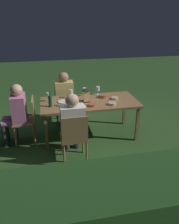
# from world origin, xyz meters

# --- Properties ---
(ground_plane) EXTENTS (16.00, 16.00, 0.00)m
(ground_plane) POSITION_xyz_m (0.00, 0.00, 0.00)
(ground_plane) COLOR #2D5123
(dining_table) EXTENTS (1.83, 0.86, 0.74)m
(dining_table) POSITION_xyz_m (0.00, 0.00, 0.68)
(dining_table) COLOR olive
(dining_table) RESTS_ON ground
(chair_side_right_b) EXTENTS (0.42, 0.40, 0.87)m
(chair_side_right_b) POSITION_xyz_m (0.41, 0.82, 0.49)
(chair_side_right_b) COLOR #937047
(chair_side_right_b) RESTS_ON ground
(person_in_cream) EXTENTS (0.38, 0.47, 1.15)m
(person_in_cream) POSITION_xyz_m (0.41, 0.63, 0.64)
(person_in_cream) COLOR white
(person_in_cream) RESTS_ON ground
(chair_side_left_b) EXTENTS (0.42, 0.40, 0.87)m
(chair_side_left_b) POSITION_xyz_m (0.41, -0.82, 0.49)
(chair_side_left_b) COLOR #937047
(chair_side_left_b) RESTS_ON ground
(person_in_mustard) EXTENTS (0.38, 0.47, 1.15)m
(person_in_mustard) POSITION_xyz_m (0.41, -0.63, 0.64)
(person_in_mustard) COLOR tan
(person_in_mustard) RESTS_ON ground
(chair_head_far) EXTENTS (0.40, 0.42, 0.87)m
(chair_head_far) POSITION_xyz_m (1.16, 0.00, 0.49)
(chair_head_far) COLOR #937047
(chair_head_far) RESTS_ON ground
(person_in_pink) EXTENTS (0.48, 0.38, 1.15)m
(person_in_pink) POSITION_xyz_m (1.36, 0.00, 0.64)
(person_in_pink) COLOR #C675A3
(person_in_pink) RESTS_ON ground
(lantern_centerpiece) EXTENTS (0.15, 0.15, 0.27)m
(lantern_centerpiece) POSITION_xyz_m (0.06, -0.01, 0.88)
(lantern_centerpiece) COLOR black
(lantern_centerpiece) RESTS_ON dining_table
(green_bottle_on_table) EXTENTS (0.07, 0.07, 0.29)m
(green_bottle_on_table) POSITION_xyz_m (0.73, 0.12, 0.85)
(green_bottle_on_table) COLOR #144723
(green_bottle_on_table) RESTS_ON dining_table
(wine_glass_a) EXTENTS (0.08, 0.08, 0.17)m
(wine_glass_a) POSITION_xyz_m (0.32, -0.26, 0.85)
(wine_glass_a) COLOR silver
(wine_glass_a) RESTS_ON dining_table
(wine_glass_b) EXTENTS (0.08, 0.08, 0.17)m
(wine_glass_b) POSITION_xyz_m (0.76, -0.16, 0.85)
(wine_glass_b) COLOR silver
(wine_glass_b) RESTS_ON dining_table
(wine_glass_c) EXTENTS (0.08, 0.08, 0.17)m
(wine_glass_c) POSITION_xyz_m (0.44, 0.17, 0.85)
(wine_glass_c) COLOR silver
(wine_glass_c) RESTS_ON dining_table
(wine_glass_d) EXTENTS (0.08, 0.08, 0.17)m
(wine_glass_d) POSITION_xyz_m (-0.25, -0.36, 0.85)
(wine_glass_d) COLOR silver
(wine_glass_d) RESTS_ON dining_table
(wine_glass_e) EXTENTS (0.08, 0.08, 0.17)m
(wine_glass_e) POSITION_xyz_m (0.04, -0.33, 0.85)
(wine_glass_e) COLOR silver
(wine_glass_e) RESTS_ON dining_table
(plate_a) EXTENTS (0.21, 0.21, 0.01)m
(plate_a) POSITION_xyz_m (0.49, -0.06, 0.74)
(plate_a) COLOR silver
(plate_a) RESTS_ON dining_table
(plate_b) EXTENTS (0.24, 0.24, 0.01)m
(plate_b) POSITION_xyz_m (0.24, 0.24, 0.74)
(plate_b) COLOR silver
(plate_b) RESTS_ON dining_table
(bowl_olives) EXTENTS (0.15, 0.15, 0.04)m
(bowl_olives) POSITION_xyz_m (-0.00, 0.24, 0.76)
(bowl_olives) COLOR #9E5138
(bowl_olives) RESTS_ON dining_table
(bowl_bread) EXTENTS (0.13, 0.13, 0.04)m
(bowl_bread) POSITION_xyz_m (-0.50, -0.02, 0.76)
(bowl_bread) COLOR #BCAD8E
(bowl_bread) RESTS_ON dining_table
(bowl_salad) EXTENTS (0.14, 0.14, 0.04)m
(bowl_salad) POSITION_xyz_m (-0.37, 0.25, 0.76)
(bowl_salad) COLOR #BCAD8E
(bowl_salad) RESTS_ON dining_table
(bowl_dip) EXTENTS (0.16, 0.16, 0.06)m
(bowl_dip) POSITION_xyz_m (-0.31, -0.16, 0.77)
(bowl_dip) COLOR #9E5138
(bowl_dip) RESTS_ON dining_table
(hedge_backdrop) EXTENTS (6.24, 0.64, 1.07)m
(hedge_backdrop) POSITION_xyz_m (0.00, 2.57, 0.53)
(hedge_backdrop) COLOR #234C1E
(hedge_backdrop) RESTS_ON ground
(potted_plant_corner) EXTENTS (0.43, 0.43, 0.62)m
(potted_plant_corner) POSITION_xyz_m (-0.81, 1.84, 0.33)
(potted_plant_corner) COLOR brown
(potted_plant_corner) RESTS_ON ground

